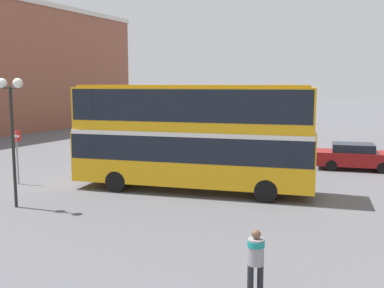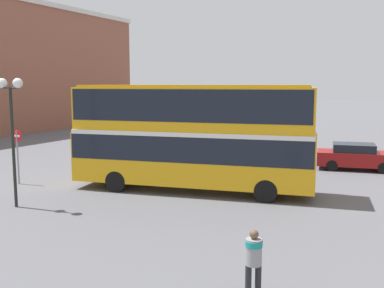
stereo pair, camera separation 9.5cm
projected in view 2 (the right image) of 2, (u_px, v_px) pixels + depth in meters
The scene contains 7 objects.
ground_plane at pixel (176, 188), 21.13m from camera, with size 240.00×240.00×0.00m, color #5B5B60.
double_decker_bus at pixel (192, 131), 20.20m from camera, with size 11.15×4.45×4.82m.
pedestrian_foreground at pixel (254, 256), 10.21m from camera, with size 0.56×0.56×1.60m.
parked_car_kerb_near at pixel (356, 156), 25.55m from camera, with size 4.62×2.64×1.49m.
parked_car_kerb_far at pixel (172, 140), 32.09m from camera, with size 4.02×1.97×1.71m.
street_lamp_twin_globe at pixel (11, 108), 17.37m from camera, with size 1.22×0.38×5.09m.
no_entry_sign at pixel (17, 148), 21.77m from camera, with size 0.60×0.08×2.67m.
Camera 2 is at (9.91, -18.15, 4.87)m, focal length 42.00 mm.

